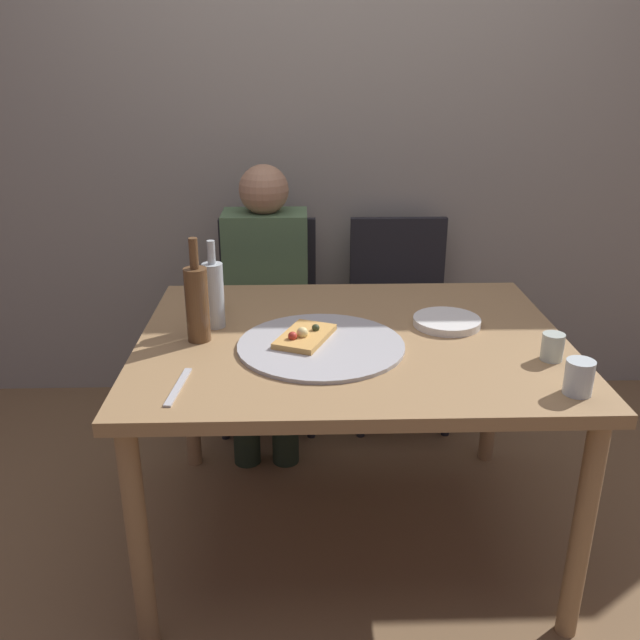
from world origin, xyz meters
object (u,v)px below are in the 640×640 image
tumbler_near (579,377)px  tumbler_far (213,297)px  wine_bottle (197,302)px  chair_right (399,307)px  dining_table (352,359)px  guest_in_sweater (266,293)px  pizza_slice_last (305,336)px  beer_bottle (214,294)px  pizza_tray (321,345)px  wine_glass (552,347)px  plate_stack (447,322)px  chair_left (268,308)px  table_knife (178,387)px

tumbler_near → tumbler_far: size_ratio=0.96×
wine_bottle → chair_right: 1.27m
dining_table → chair_right: bearing=72.7°
wine_bottle → dining_table: bearing=1.5°
dining_table → guest_in_sweater: guest_in_sweater is taller
pizza_slice_last → beer_bottle: bearing=153.4°
pizza_tray → beer_bottle: (-0.34, 0.18, 0.11)m
chair_right → wine_glass: bearing=104.2°
wine_bottle → wine_glass: bearing=-9.6°
wine_bottle → chair_right: bearing=50.7°
plate_stack → guest_in_sweater: size_ratio=0.19×
pizza_tray → tumbler_near: 0.74m
tumbler_far → plate_stack: 0.80m
plate_stack → chair_left: (-0.63, 0.84, -0.26)m
dining_table → tumbler_near: size_ratio=14.26×
plate_stack → guest_in_sweater: guest_in_sweater is taller
beer_bottle → plate_stack: (0.76, -0.01, -0.10)m
pizza_slice_last → plate_stack: (0.47, 0.13, -0.01)m
tumbler_near → guest_in_sweater: bearing=126.7°
plate_stack → pizza_tray: bearing=-158.2°
table_knife → chair_left: 1.30m
pizza_tray → tumbler_far: (-0.36, 0.33, 0.04)m
dining_table → chair_right: chair_right is taller
dining_table → wine_bottle: (-0.48, -0.01, 0.20)m
pizza_tray → plate_stack: plate_stack is taller
beer_bottle → chair_left: bearing=81.0°
pizza_tray → chair_right: size_ratio=0.57×
wine_glass → table_knife: bearing=-172.0°
beer_bottle → dining_table: bearing=-12.8°
tumbler_near → table_knife: tumbler_near is taller
pizza_tray → wine_bottle: (-0.38, 0.07, 0.12)m
dining_table → tumbler_far: 0.54m
wine_bottle → tumbler_near: wine_bottle is taller
tumbler_far → wine_glass: size_ratio=1.21×
beer_bottle → wine_glass: bearing=-16.0°
beer_bottle → tumbler_far: beer_bottle is taller
beer_bottle → guest_in_sweater: (0.13, 0.67, -0.23)m
wine_bottle → beer_bottle: 0.12m
chair_left → guest_in_sweater: size_ratio=0.77×
wine_glass → pizza_tray: bearing=170.7°
chair_left → dining_table: bearing=108.7°
table_knife → guest_in_sweater: (0.18, 1.11, -0.12)m
plate_stack → dining_table: bearing=-164.6°
tumbler_far → table_knife: tumbler_far is taller
pizza_slice_last → chair_left: chair_left is taller
pizza_slice_last → beer_bottle: size_ratio=0.87×
tumbler_far → chair_right: 1.06m
wine_bottle → wine_glass: size_ratio=4.04×
plate_stack → chair_left: bearing=127.0°
pizza_tray → table_knife: bearing=-146.5°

